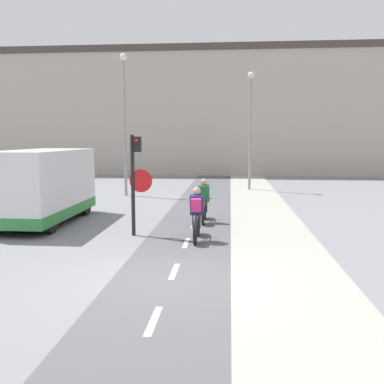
% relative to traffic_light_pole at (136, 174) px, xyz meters
% --- Properties ---
extents(ground_plane, '(120.00, 120.00, 0.00)m').
position_rel_traffic_light_pole_xyz_m(ground_plane, '(1.57, -3.88, -1.83)').
color(ground_plane, gray).
extents(bike_lane, '(2.42, 60.00, 0.02)m').
position_rel_traffic_light_pole_xyz_m(bike_lane, '(1.57, -3.87, -1.82)').
color(bike_lane, '#56565B').
rests_on(bike_lane, ground_plane).
extents(sidewalk_strip, '(2.40, 60.00, 0.05)m').
position_rel_traffic_light_pole_xyz_m(sidewalk_strip, '(3.97, -3.88, -1.81)').
color(sidewalk_strip, '#A8A399').
rests_on(sidewalk_strip, ground_plane).
extents(building_row_background, '(60.00, 5.20, 9.78)m').
position_rel_traffic_light_pole_xyz_m(building_row_background, '(1.57, 22.67, 3.07)').
color(building_row_background, '#B2A899').
rests_on(building_row_background, ground_plane).
extents(traffic_light_pole, '(0.67, 0.25, 2.95)m').
position_rel_traffic_light_pole_xyz_m(traffic_light_pole, '(0.00, 0.00, 0.00)').
color(traffic_light_pole, black).
rests_on(traffic_light_pole, ground_plane).
extents(street_lamp_far, '(0.36, 0.36, 6.91)m').
position_rel_traffic_light_pole_xyz_m(street_lamp_far, '(-2.46, 8.71, 2.38)').
color(street_lamp_far, gray).
rests_on(street_lamp_far, ground_plane).
extents(street_lamp_sidewalk, '(0.36, 0.36, 6.37)m').
position_rel_traffic_light_pole_xyz_m(street_lamp_sidewalk, '(3.79, 11.42, 2.09)').
color(street_lamp_sidewalk, gray).
rests_on(street_lamp_sidewalk, ground_plane).
extents(cyclist_near, '(0.46, 1.72, 1.51)m').
position_rel_traffic_light_pole_xyz_m(cyclist_near, '(1.81, -0.49, -1.12)').
color(cyclist_near, black).
rests_on(cyclist_near, ground_plane).
extents(cyclist_far, '(0.46, 1.67, 1.50)m').
position_rel_traffic_light_pole_xyz_m(cyclist_far, '(1.86, 2.15, -1.16)').
color(cyclist_far, black).
rests_on(cyclist_far, ground_plane).
extents(van, '(2.00, 4.84, 2.46)m').
position_rel_traffic_light_pole_xyz_m(van, '(-3.52, 1.59, -0.62)').
color(van, silver).
rests_on(van, ground_plane).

